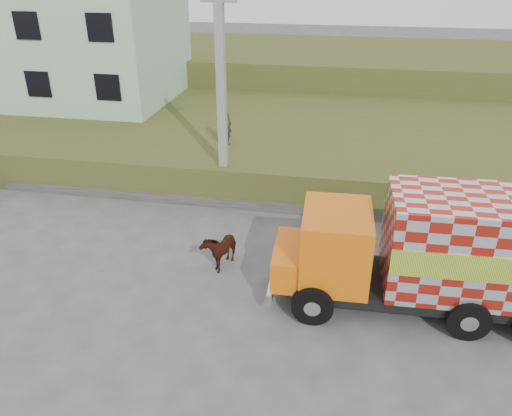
% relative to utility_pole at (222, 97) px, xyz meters
% --- Properties ---
extents(ground, '(120.00, 120.00, 0.00)m').
position_rel_utility_pole_xyz_m(ground, '(1.00, -4.60, -4.08)').
color(ground, '#474749').
rests_on(ground, ground).
extents(embankment, '(40.00, 12.00, 1.50)m').
position_rel_utility_pole_xyz_m(embankment, '(1.00, 5.40, -3.33)').
color(embankment, '#39521B').
rests_on(embankment, ground).
extents(embankment_far, '(40.00, 12.00, 3.00)m').
position_rel_utility_pole_xyz_m(embankment_far, '(1.00, 17.40, -2.58)').
color(embankment_far, '#39521B').
rests_on(embankment_far, ground).
extents(retaining_strip, '(16.00, 0.50, 0.40)m').
position_rel_utility_pole_xyz_m(retaining_strip, '(-1.00, -0.40, -3.88)').
color(retaining_strip, '#595651').
rests_on(retaining_strip, ground).
extents(building, '(10.00, 8.00, 6.00)m').
position_rel_utility_pole_xyz_m(building, '(-10.00, 8.40, 0.42)').
color(building, '#A3BDA1').
rests_on(building, embankment).
extents(utility_pole, '(1.20, 0.30, 8.00)m').
position_rel_utility_pole_xyz_m(utility_pole, '(0.00, 0.00, 0.00)').
color(utility_pole, gray).
rests_on(utility_pole, ground).
extents(cargo_truck, '(7.51, 2.80, 3.32)m').
position_rel_utility_pole_xyz_m(cargo_truck, '(6.88, -5.29, -2.37)').
color(cargo_truck, black).
rests_on(cargo_truck, ground).
extents(cow, '(0.98, 1.52, 1.18)m').
position_rel_utility_pole_xyz_m(cow, '(0.93, -4.33, -3.48)').
color(cow, '#38160E').
rests_on(cow, ground).
extents(pedestrian, '(0.68, 0.51, 1.69)m').
position_rel_utility_pole_xyz_m(pedestrian, '(-0.52, 2.25, -1.73)').
color(pedestrian, '#2C2A27').
rests_on(pedestrian, embankment).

